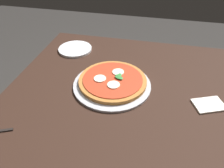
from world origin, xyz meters
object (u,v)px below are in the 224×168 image
plate_white (75,49)px  dining_table (121,110)px  pizza (113,80)px  napkin (209,105)px  serving_tray (112,85)px

plate_white → dining_table: bearing=135.6°
dining_table → pizza: size_ratio=3.42×
pizza → napkin: pizza is taller
dining_table → napkin: napkin is taller
serving_tray → pizza: pizza is taller
plate_white → napkin: 0.81m
plate_white → pizza: bearing=136.7°
serving_tray → napkin: bearing=174.5°
pizza → serving_tray: bearing=88.7°
pizza → dining_table: bearing=130.5°
napkin → serving_tray: bearing=-5.5°
dining_table → napkin: (-0.38, -0.01, 0.11)m
dining_table → napkin: size_ratio=8.68×
dining_table → serving_tray: serving_tray is taller
serving_tray → plate_white: bearing=-44.6°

